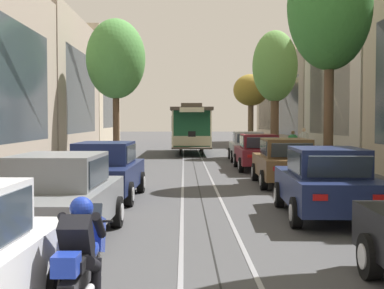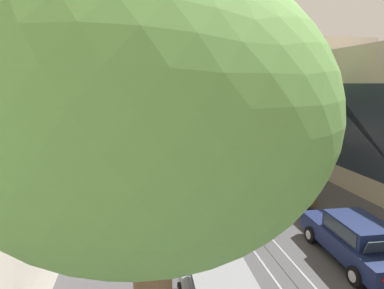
# 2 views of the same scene
# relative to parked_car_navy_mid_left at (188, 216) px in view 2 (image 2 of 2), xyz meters

# --- Properties ---
(ground_plane) EXTENTS (160.00, 160.00, 0.00)m
(ground_plane) POSITION_rel_parked_car_navy_mid_left_xyz_m (2.72, 10.92, -0.80)
(ground_plane) COLOR #424244
(trolley_track_rails) EXTENTS (1.14, 66.16, 0.01)m
(trolley_track_rails) POSITION_rel_parked_car_navy_mid_left_xyz_m (2.72, 14.74, -0.79)
(trolley_track_rails) COLOR gray
(trolley_track_rails) RESTS_ON ground
(building_facade_left) EXTENTS (5.50, 57.86, 10.14)m
(building_facade_left) POSITION_rel_parked_car_navy_mid_left_xyz_m (-7.15, 15.22, 3.66)
(building_facade_left) COLOR beige
(building_facade_left) RESTS_ON ground
(building_facade_right) EXTENTS (5.80, 57.86, 9.55)m
(building_facade_right) POSITION_rel_parked_car_navy_mid_left_xyz_m (12.80, 15.36, 3.36)
(building_facade_right) COLOR beige
(building_facade_right) RESTS_ON ground
(parked_car_navy_mid_left) EXTENTS (2.10, 4.40, 1.58)m
(parked_car_navy_mid_left) POSITION_rel_parked_car_navy_mid_left_xyz_m (0.00, 0.00, 0.00)
(parked_car_navy_mid_left) COLOR #19234C
(parked_car_navy_mid_left) RESTS_ON ground
(parked_car_navy_second_right) EXTENTS (2.14, 4.42, 1.58)m
(parked_car_navy_second_right) POSITION_rel_parked_car_navy_mid_left_xyz_m (5.46, -2.98, 0.00)
(parked_car_navy_second_right) COLOR #19234C
(parked_car_navy_second_right) RESTS_ON ground
(parked_car_brown_mid_right) EXTENTS (2.08, 4.40, 1.58)m
(parked_car_brown_mid_right) POSITION_rel_parked_car_navy_mid_left_xyz_m (5.66, 3.07, 0.00)
(parked_car_brown_mid_right) COLOR brown
(parked_car_brown_mid_right) RESTS_ON ground
(parked_car_maroon_fourth_right) EXTENTS (2.05, 4.38, 1.58)m
(parked_car_maroon_fourth_right) POSITION_rel_parked_car_navy_mid_left_xyz_m (5.53, 8.80, 0.00)
(parked_car_maroon_fourth_right) COLOR maroon
(parked_car_maroon_fourth_right) RESTS_ON ground
(parked_car_silver_fifth_right) EXTENTS (2.10, 4.41, 1.58)m
(parked_car_silver_fifth_right) POSITION_rel_parked_car_navy_mid_left_xyz_m (5.68, 14.11, 0.00)
(parked_car_silver_fifth_right) COLOR #B7B7BC
(parked_car_silver_fifth_right) RESTS_ON ground
(street_tree_kerb_left_near) EXTENTS (3.95, 3.98, 7.38)m
(street_tree_kerb_left_near) POSITION_rel_parked_car_navy_mid_left_xyz_m (-1.87, -8.14, 4.96)
(street_tree_kerb_left_near) COLOR brown
(street_tree_kerb_left_near) RESTS_ON ground
(street_tree_kerb_left_second) EXTENTS (3.47, 3.63, 8.16)m
(street_tree_kerb_left_second) POSITION_rel_parked_car_navy_mid_left_xyz_m (-1.78, 16.96, 4.98)
(street_tree_kerb_left_second) COLOR brown
(street_tree_kerb_left_second) RESTS_ON ground
(street_tree_kerb_right_second) EXTENTS (2.99, 2.66, 8.50)m
(street_tree_kerb_right_second) POSITION_rel_parked_car_navy_mid_left_xyz_m (7.37, 4.05, 5.37)
(street_tree_kerb_right_second) COLOR brown
(street_tree_kerb_right_second) RESTS_ON ground
(street_tree_kerb_right_mid) EXTENTS (2.69, 2.50, 7.54)m
(street_tree_kerb_right_mid) POSITION_rel_parked_car_navy_mid_left_xyz_m (7.66, 17.19, 4.51)
(street_tree_kerb_right_mid) COLOR brown
(street_tree_kerb_right_mid) RESTS_ON ground
(street_tree_kerb_right_fourth) EXTENTS (2.91, 2.36, 6.01)m
(street_tree_kerb_right_fourth) POSITION_rel_parked_car_navy_mid_left_xyz_m (7.76, 29.69, 3.78)
(street_tree_kerb_right_fourth) COLOR brown
(street_tree_kerb_right_fourth) RESTS_ON ground
(cable_car_trolley) EXTENTS (2.61, 9.14, 3.28)m
(cable_car_trolley) POSITION_rel_parked_car_navy_mid_left_xyz_m (2.72, 21.34, 0.86)
(cable_car_trolley) COLOR #1E5B38
(cable_car_trolley) RESTS_ON ground
(pedestrian_on_left_pavement) EXTENTS (0.55, 0.37, 1.74)m
(pedestrian_on_left_pavement) POSITION_rel_parked_car_navy_mid_left_xyz_m (9.41, 17.12, 0.19)
(pedestrian_on_left_pavement) COLOR #4C4233
(pedestrian_on_left_pavement) RESTS_ON ground
(pedestrian_on_right_pavement) EXTENTS (0.55, 0.42, 1.60)m
(pedestrian_on_right_pavement) POSITION_rel_parked_car_navy_mid_left_xyz_m (8.58, 16.31, 0.10)
(pedestrian_on_right_pavement) COLOR black
(pedestrian_on_right_pavement) RESTS_ON ground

